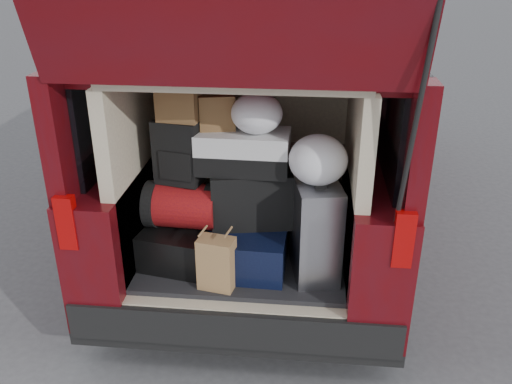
# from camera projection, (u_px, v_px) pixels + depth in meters

# --- Properties ---
(ground) EXTENTS (80.00, 80.00, 0.00)m
(ground) POSITION_uv_depth(u_px,v_px,m) (241.00, 345.00, 3.47)
(ground) COLOR #3C3C3F
(ground) RESTS_ON ground
(minivan) EXTENTS (1.90, 5.35, 2.77)m
(minivan) POSITION_uv_depth(u_px,v_px,m) (266.00, 121.00, 4.76)
(minivan) COLOR black
(minivan) RESTS_ON ground
(load_floor) EXTENTS (1.24, 1.05, 0.55)m
(load_floor) POSITION_uv_depth(u_px,v_px,m) (246.00, 285.00, 3.60)
(load_floor) COLOR black
(load_floor) RESTS_ON ground
(black_hardshell) EXTENTS (0.52, 0.64, 0.23)m
(black_hardshell) POSITION_uv_depth(u_px,v_px,m) (186.00, 238.00, 3.38)
(black_hardshell) COLOR black
(black_hardshell) RESTS_ON load_floor
(navy_hardshell) EXTENTS (0.48, 0.58, 0.24)m
(navy_hardshell) POSITION_uv_depth(u_px,v_px,m) (249.00, 244.00, 3.30)
(navy_hardshell) COLOR black
(navy_hardshell) RESTS_ON load_floor
(silver_roller) EXTENTS (0.31, 0.43, 0.58)m
(silver_roller) POSITION_uv_depth(u_px,v_px,m) (315.00, 229.00, 3.12)
(silver_roller) COLOR silver
(silver_roller) RESTS_ON load_floor
(kraft_bag) EXTENTS (0.22, 0.16, 0.31)m
(kraft_bag) POSITION_uv_depth(u_px,v_px,m) (217.00, 263.00, 3.04)
(kraft_bag) COLOR #AE854E
(kraft_bag) RESTS_ON load_floor
(red_duffel) EXTENTS (0.44, 0.30, 0.28)m
(red_duffel) POSITION_uv_depth(u_px,v_px,m) (182.00, 205.00, 3.23)
(red_duffel) COLOR #9F150E
(red_duffel) RESTS_ON black_hardshell
(black_soft_case) EXTENTS (0.52, 0.37, 0.34)m
(black_soft_case) POSITION_uv_depth(u_px,v_px,m) (251.00, 196.00, 3.24)
(black_soft_case) COLOR black
(black_soft_case) RESTS_ON navy_hardshell
(backpack) EXTENTS (0.29, 0.21, 0.38)m
(backpack) POSITION_uv_depth(u_px,v_px,m) (178.00, 152.00, 3.13)
(backpack) COLOR black
(backpack) RESTS_ON red_duffel
(twotone_duffel) EXTENTS (0.53, 0.29, 0.24)m
(twotone_duffel) POSITION_uv_depth(u_px,v_px,m) (243.00, 151.00, 3.11)
(twotone_duffel) COLOR silver
(twotone_duffel) RESTS_ON black_soft_case
(grocery_sack_lower) EXTENTS (0.25, 0.22, 0.21)m
(grocery_sack_lower) POSITION_uv_depth(u_px,v_px,m) (180.00, 101.00, 3.02)
(grocery_sack_lower) COLOR brown
(grocery_sack_lower) RESTS_ON backpack
(grocery_sack_upper) EXTENTS (0.23, 0.20, 0.20)m
(grocery_sack_upper) POSITION_uv_depth(u_px,v_px,m) (217.00, 111.00, 3.08)
(grocery_sack_upper) COLOR brown
(grocery_sack_upper) RESTS_ON twotone_duffel
(plastic_bag_center) EXTENTS (0.31, 0.30, 0.23)m
(plastic_bag_center) POSITION_uv_depth(u_px,v_px,m) (257.00, 113.00, 2.98)
(plastic_bag_center) COLOR white
(plastic_bag_center) RESTS_ON twotone_duffel
(plastic_bag_right) EXTENTS (0.35, 0.34, 0.28)m
(plastic_bag_right) POSITION_uv_depth(u_px,v_px,m) (318.00, 160.00, 2.93)
(plastic_bag_right) COLOR white
(plastic_bag_right) RESTS_ON silver_roller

